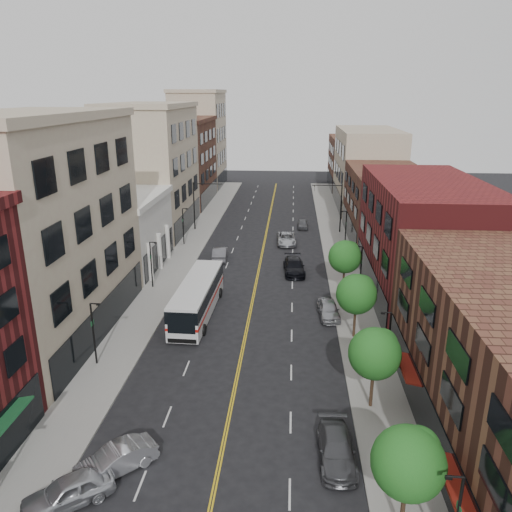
% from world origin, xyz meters
% --- Properties ---
extents(ground, '(220.00, 220.00, 0.00)m').
position_xyz_m(ground, '(0.00, 0.00, 0.00)').
color(ground, black).
rests_on(ground, ground).
extents(sidewalk_left, '(4.00, 110.00, 0.15)m').
position_xyz_m(sidewalk_left, '(-10.00, 35.00, 0.07)').
color(sidewalk_left, gray).
rests_on(sidewalk_left, ground).
extents(sidewalk_right, '(4.00, 110.00, 0.15)m').
position_xyz_m(sidewalk_right, '(10.00, 35.00, 0.07)').
color(sidewalk_right, gray).
rests_on(sidewalk_right, ground).
extents(bldg_l_tanoffice, '(10.00, 22.00, 18.00)m').
position_xyz_m(bldg_l_tanoffice, '(-17.00, 13.00, 9.00)').
color(bldg_l_tanoffice, tan).
rests_on(bldg_l_tanoffice, ground).
extents(bldg_l_white, '(10.00, 14.00, 8.00)m').
position_xyz_m(bldg_l_white, '(-17.00, 31.00, 4.00)').
color(bldg_l_white, silver).
rests_on(bldg_l_white, ground).
extents(bldg_l_far_a, '(10.00, 20.00, 18.00)m').
position_xyz_m(bldg_l_far_a, '(-17.00, 48.00, 9.00)').
color(bldg_l_far_a, tan).
rests_on(bldg_l_far_a, ground).
extents(bldg_l_far_b, '(10.00, 20.00, 15.00)m').
position_xyz_m(bldg_l_far_b, '(-17.00, 68.00, 7.50)').
color(bldg_l_far_b, '#582E23').
rests_on(bldg_l_far_b, ground).
extents(bldg_l_far_c, '(10.00, 16.00, 20.00)m').
position_xyz_m(bldg_l_far_c, '(-17.00, 86.00, 10.00)').
color(bldg_l_far_c, tan).
rests_on(bldg_l_far_c, ground).
extents(bldg_r_mid, '(10.00, 22.00, 12.00)m').
position_xyz_m(bldg_r_mid, '(17.00, 24.00, 6.00)').
color(bldg_r_mid, maroon).
rests_on(bldg_r_mid, ground).
extents(bldg_r_far_a, '(10.00, 20.00, 10.00)m').
position_xyz_m(bldg_r_far_a, '(17.00, 45.00, 5.00)').
color(bldg_r_far_a, '#582E23').
rests_on(bldg_r_far_a, ground).
extents(bldg_r_far_b, '(10.00, 22.00, 14.00)m').
position_xyz_m(bldg_r_far_b, '(17.00, 66.00, 7.00)').
color(bldg_r_far_b, tan).
rests_on(bldg_r_far_b, ground).
extents(bldg_r_far_c, '(10.00, 18.00, 11.00)m').
position_xyz_m(bldg_r_far_c, '(17.00, 86.00, 5.50)').
color(bldg_r_far_c, '#582E23').
rests_on(bldg_r_far_c, ground).
extents(tree_r_0, '(3.40, 3.40, 5.59)m').
position_xyz_m(tree_r_0, '(9.39, -5.93, 4.13)').
color(tree_r_0, black).
rests_on(tree_r_0, sidewalk_right).
extents(tree_r_1, '(3.40, 3.40, 5.59)m').
position_xyz_m(tree_r_1, '(9.39, 4.07, 4.13)').
color(tree_r_1, black).
rests_on(tree_r_1, sidewalk_right).
extents(tree_r_2, '(3.40, 3.40, 5.59)m').
position_xyz_m(tree_r_2, '(9.39, 14.07, 4.13)').
color(tree_r_2, black).
rests_on(tree_r_2, sidewalk_right).
extents(tree_r_3, '(3.40, 3.40, 5.59)m').
position_xyz_m(tree_r_3, '(9.39, 24.07, 4.13)').
color(tree_r_3, black).
rests_on(tree_r_3, sidewalk_right).
extents(lamp_l_1, '(0.81, 0.55, 5.05)m').
position_xyz_m(lamp_l_1, '(-10.95, 8.00, 2.97)').
color(lamp_l_1, black).
rests_on(lamp_l_1, sidewalk_left).
extents(lamp_l_2, '(0.81, 0.55, 5.05)m').
position_xyz_m(lamp_l_2, '(-10.95, 24.00, 2.97)').
color(lamp_l_2, black).
rests_on(lamp_l_2, sidewalk_left).
extents(lamp_l_3, '(0.81, 0.55, 5.05)m').
position_xyz_m(lamp_l_3, '(-10.95, 40.00, 2.97)').
color(lamp_l_3, black).
rests_on(lamp_l_3, sidewalk_left).
extents(lamp_r_1, '(0.81, 0.55, 5.05)m').
position_xyz_m(lamp_r_1, '(10.95, 8.00, 2.97)').
color(lamp_r_1, black).
rests_on(lamp_r_1, sidewalk_right).
extents(lamp_r_2, '(0.81, 0.55, 5.05)m').
position_xyz_m(lamp_r_2, '(10.95, 24.00, 2.97)').
color(lamp_r_2, black).
rests_on(lamp_r_2, sidewalk_right).
extents(lamp_r_3, '(0.81, 0.55, 5.05)m').
position_xyz_m(lamp_r_3, '(10.95, 40.00, 2.97)').
color(lamp_r_3, black).
rests_on(lamp_r_3, sidewalk_right).
extents(signal_mast_left, '(4.49, 0.18, 7.20)m').
position_xyz_m(signal_mast_left, '(-10.27, 48.00, 4.65)').
color(signal_mast_left, black).
rests_on(signal_mast_left, sidewalk_left).
extents(signal_mast_right, '(4.49, 0.18, 7.20)m').
position_xyz_m(signal_mast_right, '(10.27, 48.00, 4.65)').
color(signal_mast_right, black).
rests_on(signal_mast_right, sidewalk_right).
extents(city_bus, '(3.32, 12.82, 3.28)m').
position_xyz_m(city_bus, '(-4.89, 17.77, 1.91)').
color(city_bus, silver).
rests_on(city_bus, ground).
extents(car_angle_a, '(4.76, 4.24, 1.56)m').
position_xyz_m(car_angle_a, '(-7.22, -5.47, 0.78)').
color(car_angle_a, '#B2B5BB').
rests_on(car_angle_a, ground).
extents(car_angle_b, '(4.44, 4.26, 1.50)m').
position_xyz_m(car_angle_b, '(-5.60, -3.02, 0.75)').
color(car_angle_b, '#B1B2B9').
rests_on(car_angle_b, ground).
extents(car_parked_mid, '(2.19, 5.06, 1.45)m').
position_xyz_m(car_parked_mid, '(6.62, -1.23, 0.73)').
color(car_parked_mid, '#444548').
rests_on(car_parked_mid, ground).
extents(car_parked_far, '(2.21, 4.69, 1.55)m').
position_xyz_m(car_parked_far, '(7.40, 18.05, 0.78)').
color(car_parked_far, '#A0A2A8').
rests_on(car_parked_far, ground).
extents(car_lane_behind, '(2.02, 4.99, 1.61)m').
position_xyz_m(car_lane_behind, '(-5.12, 34.16, 0.81)').
color(car_lane_behind, '#56555B').
rests_on(car_lane_behind, ground).
extents(car_lane_a, '(2.75, 5.83, 1.64)m').
position_xyz_m(car_lane_a, '(4.17, 29.81, 0.82)').
color(car_lane_a, black).
rests_on(car_lane_a, ground).
extents(car_lane_b, '(2.87, 5.66, 1.54)m').
position_xyz_m(car_lane_b, '(3.11, 41.52, 0.77)').
color(car_lane_b, '#B3B7BC').
rests_on(car_lane_b, ground).
extents(car_lane_c, '(1.58, 3.85, 1.31)m').
position_xyz_m(car_lane_c, '(5.49, 50.28, 0.65)').
color(car_lane_c, '#505156').
rests_on(car_lane_c, ground).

